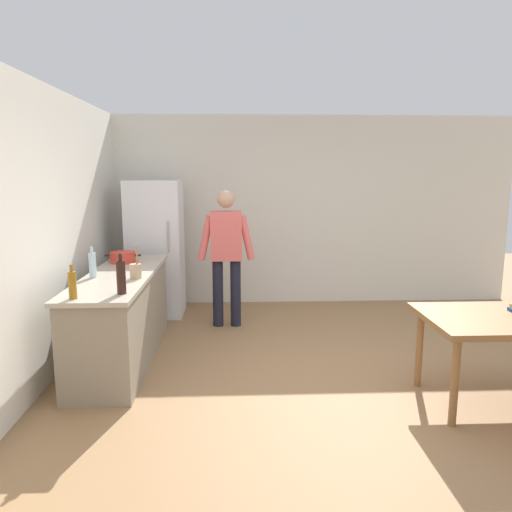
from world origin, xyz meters
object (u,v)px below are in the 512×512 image
person (226,249)px  bottle_water_clear (93,265)px  cooking_pot (123,257)px  bottle_wine_dark (121,277)px  refrigerator (156,249)px  utensil_jar (136,270)px  bottle_oil_amber (72,285)px  dining_table (510,325)px

person → bottle_water_clear: 1.75m
person → cooking_pot: (-1.16, -0.43, -0.02)m
bottle_wine_dark → cooking_pot: bearing=102.5°
person → cooking_pot: person is taller
refrigerator → utensil_jar: (0.11, -1.82, 0.08)m
utensil_jar → bottle_oil_amber: utensil_jar is taller
bottle_wine_dark → dining_table: bearing=-5.1°
cooking_pot → bottle_water_clear: size_ratio=1.33×
dining_table → bottle_oil_amber: bearing=177.7°
bottle_water_clear → refrigerator: bearing=79.8°
dining_table → bottle_wine_dark: (-3.19, 0.29, 0.37)m
refrigerator → cooking_pot: size_ratio=4.50×
dining_table → cooking_pot: 3.92m
dining_table → bottle_water_clear: 3.75m
person → cooking_pot: size_ratio=4.25×
person → bottle_oil_amber: person is taller
dining_table → bottle_oil_amber: (-3.55, 0.14, 0.34)m
refrigerator → bottle_water_clear: size_ratio=6.00×
utensil_jar → bottle_wine_dark: bottle_wine_dark is taller
person → bottle_water_clear: size_ratio=5.67×
refrigerator → person: (0.95, -0.55, 0.08)m
bottle_oil_amber → person: bearing=59.2°
cooking_pot → bottle_water_clear: bottle_water_clear is taller
utensil_jar → bottle_water_clear: 0.43m
utensil_jar → refrigerator: bearing=93.4°
cooking_pot → bottle_wine_dark: size_ratio=1.18×
person → bottle_wine_dark: bearing=-114.3°
dining_table → bottle_water_clear: bottle_water_clear is taller
bottle_water_clear → bottle_oil_amber: 0.80m
dining_table → utensil_jar: bearing=164.7°
cooking_pot → bottle_wine_dark: bearing=-77.5°
bottle_wine_dark → bottle_oil_amber: 0.38m
refrigerator → person: bearing=-30.2°
refrigerator → bottle_wine_dark: refrigerator is taller
refrigerator → cooking_pot: (-0.21, -0.98, 0.06)m
utensil_jar → bottle_water_clear: bearing=171.8°
person → bottle_oil_amber: bearing=-120.8°
person → utensil_jar: person is taller
refrigerator → bottle_oil_amber: size_ratio=6.43×
refrigerator → bottle_wine_dark: bearing=-87.4°
refrigerator → bottle_water_clear: refrigerator is taller
refrigerator → dining_table: refrigerator is taller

